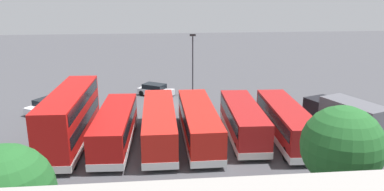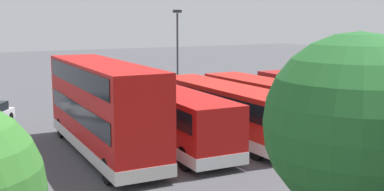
{
  "view_description": "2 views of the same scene",
  "coord_description": "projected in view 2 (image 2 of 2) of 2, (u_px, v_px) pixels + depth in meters",
  "views": [
    {
      "loc": [
        1.8,
        39.66,
        12.43
      ],
      "look_at": [
        -1.83,
        2.63,
        1.85
      ],
      "focal_mm": 35.3,
      "sensor_mm": 36.0,
      "label": 1
    },
    {
      "loc": [
        16.16,
        32.34,
        6.64
      ],
      "look_at": [
        -0.13,
        2.99,
        1.26
      ],
      "focal_mm": 44.9,
      "sensor_mm": 36.0,
      "label": 2
    }
  ],
  "objects": [
    {
      "name": "ground_plane",
      "position": [
        172.0,
        106.0,
        36.71
      ],
      "size": [
        140.0,
        140.0,
        0.0
      ],
      "primitive_type": "plane",
      "color": "#47474C"
    },
    {
      "name": "bus_single_deck_near_end",
      "position": [
        366.0,
        96.0,
        31.61
      ],
      "size": [
        3.06,
        11.2,
        2.95
      ],
      "color": "#A51919",
      "rests_on": "ground"
    },
    {
      "name": "bus_single_deck_second",
      "position": [
        319.0,
        99.0,
        30.49
      ],
      "size": [
        2.97,
        10.2,
        2.95
      ],
      "color": "#A51919",
      "rests_on": "ground"
    },
    {
      "name": "bus_single_deck_third",
      "position": [
        273.0,
        104.0,
        28.5
      ],
      "size": [
        2.7,
        11.67,
        2.95
      ],
      "color": "red",
      "rests_on": "ground"
    },
    {
      "name": "bus_single_deck_fourth",
      "position": [
        225.0,
        109.0,
        27.0
      ],
      "size": [
        2.65,
        11.85,
        2.95
      ],
      "color": "red",
      "rests_on": "ground"
    },
    {
      "name": "bus_single_deck_fifth",
      "position": [
        172.0,
        116.0,
        24.9
      ],
      "size": [
        3.07,
        10.76,
        2.95
      ],
      "color": "#B71411",
      "rests_on": "ground"
    },
    {
      "name": "bus_double_decker_sixth",
      "position": [
        102.0,
        105.0,
        23.44
      ],
      "size": [
        2.96,
        11.64,
        4.55
      ],
      "color": "#B71411",
      "rests_on": "ground"
    },
    {
      "name": "car_hatchback_silver",
      "position": [
        128.0,
        92.0,
        39.36
      ],
      "size": [
        4.54,
        3.77,
        1.43
      ],
      "color": "silver",
      "rests_on": "ground"
    },
    {
      "name": "lamp_post_tall",
      "position": [
        177.0,
        46.0,
        40.65
      ],
      "size": [
        0.7,
        0.3,
        7.38
      ],
      "color": "#38383D",
      "rests_on": "ground"
    },
    {
      "name": "tree_leftmost",
      "position": [
        356.0,
        126.0,
        10.44
      ],
      "size": [
        4.05,
        4.05,
        6.38
      ],
      "color": "#4C3823",
      "rests_on": "ground"
    }
  ]
}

